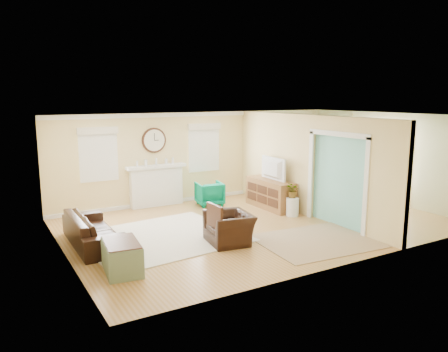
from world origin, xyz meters
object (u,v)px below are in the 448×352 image
at_px(eames_chair, 229,228).
at_px(dining_table, 336,195).
at_px(credenza, 270,194).
at_px(sofa, 93,230).
at_px(green_chair, 210,194).

relative_size(eames_chair, dining_table, 0.52).
bearing_deg(credenza, sofa, -172.90).
relative_size(sofa, dining_table, 1.15).
distance_m(sofa, eames_chair, 2.83).
xyz_separation_m(green_chair, credenza, (1.29, -1.15, 0.07)).
bearing_deg(sofa, green_chair, -64.18).
bearing_deg(dining_table, green_chair, 57.86).
bearing_deg(eames_chair, dining_table, 113.83).
relative_size(eames_chair, green_chair, 1.37).
relative_size(credenza, dining_table, 0.86).
xyz_separation_m(eames_chair, green_chair, (1.19, 3.08, 0.01)).
relative_size(sofa, credenza, 1.34).
bearing_deg(credenza, eames_chair, -141.97).
height_order(sofa, dining_table, dining_table).
height_order(sofa, green_chair, green_chair).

